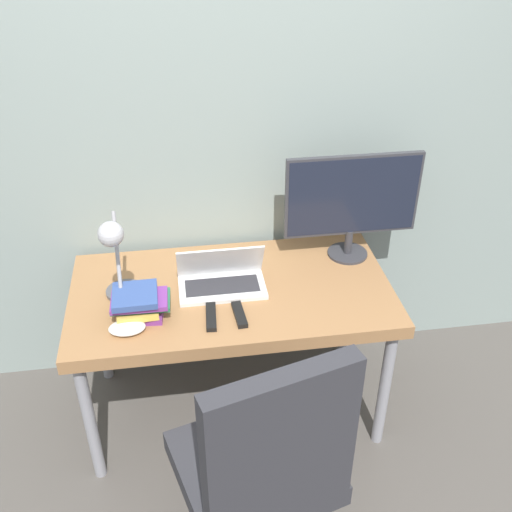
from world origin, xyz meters
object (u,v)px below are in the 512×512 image
object	(u,v)px
monitor	(352,200)
game_controller	(127,328)
desk_lamp	(116,255)
laptop	(222,279)
book_stack	(138,304)
office_chair	(264,463)

from	to	relation	value
monitor	game_controller	size ratio (longest dim) A/B	4.24
monitor	desk_lamp	xyz separation A→B (m)	(-1.02, -0.27, -0.01)
laptop	desk_lamp	bearing A→B (deg)	-166.44
book_stack	desk_lamp	bearing A→B (deg)	141.00
book_stack	game_controller	world-z (taller)	book_stack
laptop	monitor	bearing A→B (deg)	15.90
laptop	office_chair	world-z (taller)	office_chair
office_chair	book_stack	size ratio (longest dim) A/B	4.52
book_stack	game_controller	bearing A→B (deg)	-118.00
desk_lamp	game_controller	size ratio (longest dim) A/B	3.10
laptop	office_chair	size ratio (longest dim) A/B	0.34
desk_lamp	office_chair	world-z (taller)	desk_lamp
book_stack	laptop	bearing A→B (deg)	23.65
office_chair	game_controller	bearing A→B (deg)	127.74
monitor	book_stack	bearing A→B (deg)	-161.20
laptop	book_stack	world-z (taller)	laptop
laptop	book_stack	distance (m)	0.38
laptop	monitor	xyz separation A→B (m)	(0.61, 0.17, 0.24)
desk_lamp	office_chair	xyz separation A→B (m)	(0.47, -0.72, -0.41)
monitor	office_chair	xyz separation A→B (m)	(-0.55, -0.99, -0.42)
desk_lamp	book_stack	world-z (taller)	desk_lamp
desk_lamp	office_chair	bearing A→B (deg)	-57.14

